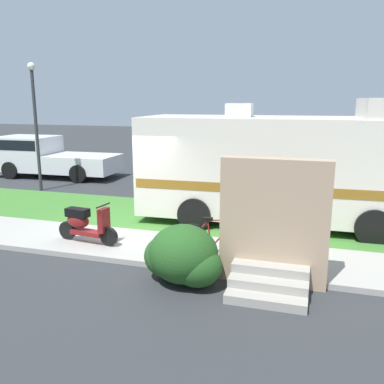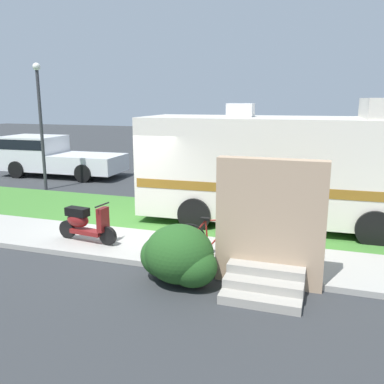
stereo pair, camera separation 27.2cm
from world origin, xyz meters
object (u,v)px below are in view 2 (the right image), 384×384
Objects in this scene: motorhome_rv at (285,166)px; bottle_green at (237,241)px; scooter at (85,223)px; street_lamp_post at (40,116)px; pickup_truck_near at (51,155)px; bicycle at (214,240)px.

bottle_green is at bearing -107.40° from motorhome_rv.
scooter is at bearing -167.08° from bottle_green.
scooter is 0.34× the size of street_lamp_post.
scooter is at bearing -45.38° from street_lamp_post.
bottle_green is (10.18, -6.92, -0.72)m from pickup_truck_near.
motorhome_rv reaches higher than scooter.
scooter is at bearing 179.28° from bicycle.
bottle_green is at bearing -26.53° from street_lamp_post.
motorhome_rv is 1.36× the size of pickup_truck_near.
bicycle is 12.56m from pickup_truck_near.
street_lamp_post is at bearing 153.47° from bottle_green.
bicycle reaches higher than bottle_green.
street_lamp_post is (-8.17, 5.08, 2.33)m from bicycle.
pickup_truck_near is 3.69m from street_lamp_post.
bicycle is at bearing -38.23° from pickup_truck_near.
street_lamp_post reaches higher than motorhome_rv.
motorhome_rv reaches higher than bottle_green.
bottle_green is 9.84m from street_lamp_post.
motorhome_rv reaches higher than pickup_truck_near.
bicycle is at bearing -108.25° from motorhome_rv.
pickup_truck_near is at bearing 141.77° from bicycle.
motorhome_rv is at bearing -11.00° from street_lamp_post.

